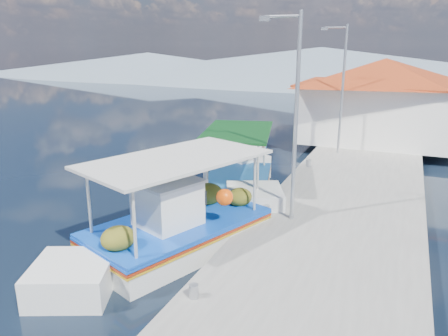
% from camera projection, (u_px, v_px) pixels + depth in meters
% --- Properties ---
extents(ground, '(160.00, 160.00, 0.00)m').
position_uv_depth(ground, '(128.00, 234.00, 13.26)').
color(ground, black).
rests_on(ground, ground).
extents(quay, '(5.00, 44.00, 0.50)m').
position_uv_depth(quay, '(351.00, 192.00, 16.28)').
color(quay, '#9A9890').
rests_on(quay, ground).
extents(bollards, '(0.20, 17.20, 0.30)m').
position_uv_depth(bollards, '(293.00, 181.00, 16.30)').
color(bollards, '#A5A8AD').
rests_on(bollards, quay).
extents(main_caique, '(4.72, 8.43, 2.98)m').
position_uv_depth(main_caique, '(179.00, 229.00, 12.24)').
color(main_caique, white).
rests_on(main_caique, ground).
extents(caique_green_canopy, '(3.52, 7.50, 2.89)m').
position_uv_depth(caique_green_canopy, '(239.00, 186.00, 16.33)').
color(caique_green_canopy, white).
rests_on(caique_green_canopy, ground).
extents(caique_blue_hull, '(2.47, 5.75, 1.04)m').
position_uv_depth(caique_blue_hull, '(246.00, 151.00, 22.27)').
color(caique_blue_hull, '#164D86').
rests_on(caique_blue_hull, ground).
extents(harbor_building, '(10.49, 10.49, 4.40)m').
position_uv_depth(harbor_building, '(382.00, 98.00, 23.43)').
color(harbor_building, white).
rests_on(harbor_building, quay).
extents(lamp_post_near, '(1.21, 0.14, 6.00)m').
position_uv_depth(lamp_post_near, '(293.00, 109.00, 12.27)').
color(lamp_post_near, '#A5A8AD').
rests_on(lamp_post_near, quay).
extents(lamp_post_far, '(1.21, 0.14, 6.00)m').
position_uv_depth(lamp_post_far, '(341.00, 83.00, 20.23)').
color(lamp_post_far, '#A5A8AD').
rests_on(lamp_post_far, quay).
extents(mountain_ridge, '(171.40, 96.00, 5.50)m').
position_uv_depth(mountain_ridge, '(404.00, 71.00, 59.76)').
color(mountain_ridge, slate).
rests_on(mountain_ridge, ground).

